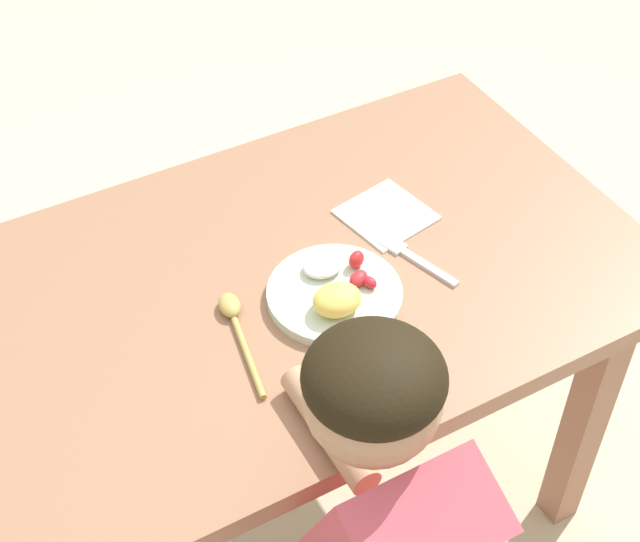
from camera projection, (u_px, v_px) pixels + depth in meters
ground_plane at (286, 517)px, 2.01m from camera, size 8.00×8.00×0.00m
dining_table at (276, 325)px, 1.58m from camera, size 1.22×0.71×0.70m
plate at (335, 293)px, 1.47m from camera, size 0.21×0.21×0.06m
fork at (410, 255)px, 1.55m from camera, size 0.07×0.19×0.01m
spoon at (235, 321)px, 1.44m from camera, size 0.06×0.21×0.02m
napkin at (386, 215)px, 1.62m from camera, size 0.16×0.16×0.00m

